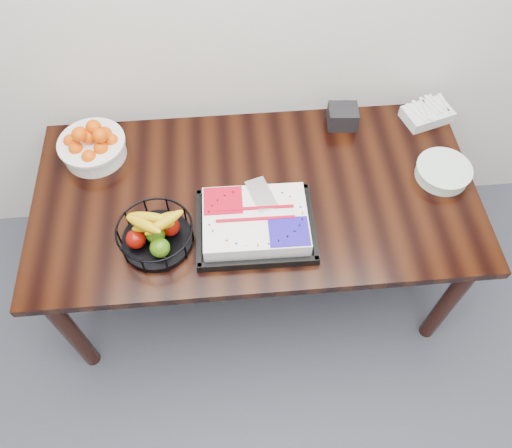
{
  "coord_description": "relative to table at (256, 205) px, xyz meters",
  "views": [
    {
      "loc": [
        -0.1,
        0.78,
        2.37
      ],
      "look_at": [
        -0.02,
        1.79,
        0.83
      ],
      "focal_mm": 35.0,
      "sensor_mm": 36.0,
      "label": 1
    }
  ],
  "objects": [
    {
      "name": "fruit_basket",
      "position": [
        -0.39,
        -0.2,
        0.15
      ],
      "size": [
        0.28,
        0.28,
        0.15
      ],
      "color": "black",
      "rests_on": "table"
    },
    {
      "name": "fork_bag",
      "position": [
        0.8,
        0.35,
        0.12
      ],
      "size": [
        0.24,
        0.19,
        0.06
      ],
      "color": "silver",
      "rests_on": "table"
    },
    {
      "name": "table",
      "position": [
        0.0,
        0.0,
        0.0
      ],
      "size": [
        1.8,
        0.9,
        0.75
      ],
      "color": "black",
      "rests_on": "ground"
    },
    {
      "name": "cake_tray",
      "position": [
        -0.02,
        -0.18,
        0.13
      ],
      "size": [
        0.46,
        0.36,
        0.09
      ],
      "color": "black",
      "rests_on": "table"
    },
    {
      "name": "napkin_box",
      "position": [
        0.41,
        0.35,
        0.13
      ],
      "size": [
        0.13,
        0.12,
        0.09
      ],
      "primitive_type": "cube",
      "rotation": [
        0.0,
        0.0,
        -0.08
      ],
      "color": "black",
      "rests_on": "table"
    },
    {
      "name": "tangerine_bowl",
      "position": [
        -0.66,
        0.26,
        0.16
      ],
      "size": [
        0.28,
        0.28,
        0.18
      ],
      "color": "white",
      "rests_on": "table"
    },
    {
      "name": "plate_stack",
      "position": [
        0.77,
        0.02,
        0.11
      ],
      "size": [
        0.23,
        0.23,
        0.06
      ],
      "color": "white",
      "rests_on": "table"
    }
  ]
}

